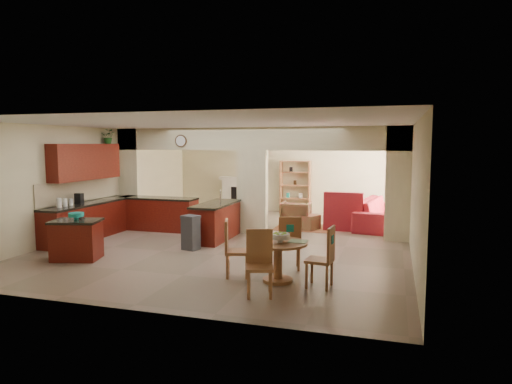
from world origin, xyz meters
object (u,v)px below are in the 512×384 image
(kitchen_island, at_px, (77,240))
(sofa, at_px, (382,213))
(dining_table, at_px, (278,255))
(armchair, at_px, (296,215))

(kitchen_island, bearing_deg, sofa, 28.11)
(dining_table, relative_size, armchair, 1.24)
(dining_table, bearing_deg, kitchen_island, 176.46)
(sofa, bearing_deg, dining_table, 174.47)
(dining_table, xyz_separation_m, sofa, (1.57, 5.91, -0.07))
(sofa, xyz_separation_m, armchair, (-2.33, -0.83, -0.03))
(kitchen_island, relative_size, sofa, 0.40)
(kitchen_island, distance_m, dining_table, 4.33)
(kitchen_island, distance_m, armchair, 5.99)
(kitchen_island, xyz_separation_m, dining_table, (4.33, -0.27, 0.06))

